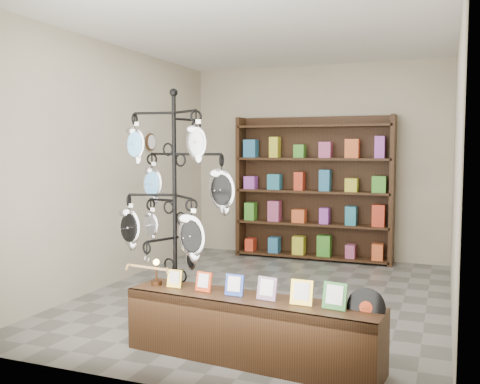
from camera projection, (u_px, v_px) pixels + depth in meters
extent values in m
plane|color=slate|center=(266.00, 297.00, 6.17)|extent=(5.00, 5.00, 0.00)
plane|color=#BFB69A|center=(316.00, 162.00, 8.38)|extent=(4.00, 0.00, 4.00)
plane|color=#BFB69A|center=(153.00, 178.00, 3.73)|extent=(4.00, 0.00, 4.00)
plane|color=#BFB69A|center=(116.00, 165.00, 6.77)|extent=(0.00, 5.00, 5.00)
plane|color=#BFB69A|center=(456.00, 169.00, 5.33)|extent=(0.00, 5.00, 5.00)
plane|color=white|center=(267.00, 32.00, 5.93)|extent=(5.00, 5.00, 0.00)
cylinder|color=black|center=(176.00, 335.00, 4.85)|extent=(0.55, 0.55, 0.03)
cylinder|color=black|center=(175.00, 218.00, 4.76)|extent=(0.04, 0.04, 2.18)
sphere|color=black|center=(174.00, 92.00, 4.67)|extent=(0.07, 0.07, 0.07)
ellipsoid|color=silver|center=(191.00, 258.00, 4.98)|extent=(0.12, 0.06, 0.23)
cube|color=tan|center=(147.00, 267.00, 4.57)|extent=(0.41, 0.07, 0.04)
cube|color=black|center=(250.00, 329.00, 4.29)|extent=(2.14, 0.63, 0.52)
cube|color=gold|center=(175.00, 279.00, 4.58)|extent=(0.14, 0.06, 0.15)
cube|color=red|center=(204.00, 282.00, 4.45)|extent=(0.15, 0.06, 0.16)
cube|color=#263FA5|center=(234.00, 285.00, 4.32)|extent=(0.16, 0.07, 0.17)
cube|color=#E54C33|center=(267.00, 289.00, 4.20)|extent=(0.17, 0.07, 0.18)
cube|color=gold|center=(302.00, 292.00, 4.07)|extent=(0.18, 0.07, 0.19)
cube|color=#337233|center=(335.00, 296.00, 3.95)|extent=(0.19, 0.08, 0.20)
cylinder|color=black|center=(366.00, 308.00, 3.90)|extent=(0.29, 0.09, 0.28)
cylinder|color=red|center=(366.00, 308.00, 3.90)|extent=(0.10, 0.04, 0.10)
cylinder|color=#3F2312|center=(156.00, 283.00, 4.67)|extent=(0.10, 0.10, 0.04)
cylinder|color=#3F2312|center=(156.00, 273.00, 4.66)|extent=(0.02, 0.02, 0.13)
sphere|color=#FFBF59|center=(156.00, 262.00, 4.66)|extent=(0.05, 0.05, 0.05)
cube|color=black|center=(315.00, 188.00, 8.35)|extent=(2.40, 0.04, 2.20)
cube|color=black|center=(241.00, 186.00, 8.63)|extent=(0.06, 0.36, 2.20)
cube|color=black|center=(392.00, 190.00, 7.78)|extent=(0.06, 0.36, 2.20)
cube|color=black|center=(312.00, 256.00, 8.29)|extent=(2.36, 0.36, 0.04)
cube|color=black|center=(312.00, 224.00, 8.25)|extent=(2.36, 0.36, 0.03)
cube|color=black|center=(313.00, 191.00, 8.21)|extent=(2.36, 0.36, 0.04)
cube|color=black|center=(313.00, 159.00, 8.17)|extent=(2.36, 0.36, 0.04)
cube|color=black|center=(314.00, 126.00, 8.13)|extent=(2.36, 0.36, 0.04)
cylinder|color=black|center=(151.00, 142.00, 7.48)|extent=(0.03, 0.24, 0.24)
cylinder|color=black|center=(151.00, 185.00, 7.53)|extent=(0.03, 0.24, 0.24)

